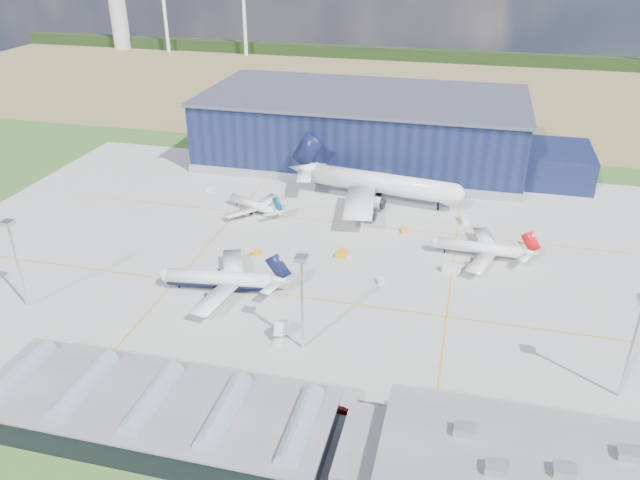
{
  "coord_description": "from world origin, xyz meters",
  "views": [
    {
      "loc": [
        40.79,
        -137.69,
        83.61
      ],
      "look_at": [
        3.99,
        9.64,
        6.43
      ],
      "focal_mm": 35.0,
      "sensor_mm": 36.0,
      "label": 1
    }
  ],
  "objects_px": {
    "car_b": "(214,388)",
    "gse_tug_a": "(342,254)",
    "gse_tug_c": "(404,230)",
    "airliner_navy": "(219,271)",
    "ops_building": "(523,475)",
    "gse_van_c": "(396,410)",
    "car_a": "(342,410)",
    "airliner_widebody": "(382,173)",
    "light_mast_west": "(14,250)",
    "light_mast_center": "(302,288)",
    "gse_van_b": "(464,219)",
    "airliner_regional": "(253,201)",
    "gse_van_a": "(452,268)",
    "light_mast_east": "(636,332)",
    "gse_tug_b": "(256,253)",
    "airliner_red": "(480,242)",
    "gse_cart_a": "(380,281)",
    "hangar": "(370,131)",
    "gse_cart_b": "(211,189)",
    "airstair": "(282,331)"
  },
  "relations": [
    {
      "from": "airliner_navy",
      "to": "gse_cart_a",
      "type": "relative_size",
      "value": 13.32
    },
    {
      "from": "gse_van_a",
      "to": "gse_van_b",
      "type": "distance_m",
      "value": 32.75
    },
    {
      "from": "airliner_widebody",
      "to": "car_a",
      "type": "distance_m",
      "value": 103.82
    },
    {
      "from": "airliner_widebody",
      "to": "gse_cart_b",
      "type": "relative_size",
      "value": 18.51
    },
    {
      "from": "airliner_regional",
      "to": "hangar",
      "type": "bearing_deg",
      "value": -91.1
    },
    {
      "from": "airliner_navy",
      "to": "airliner_red",
      "type": "distance_m",
      "value": 71.98
    },
    {
      "from": "hangar",
      "to": "airliner_widebody",
      "type": "bearing_deg",
      "value": -74.51
    },
    {
      "from": "light_mast_west",
      "to": "gse_cart_b",
      "type": "relative_size",
      "value": 6.86
    },
    {
      "from": "hangar",
      "to": "gse_tug_a",
      "type": "distance_m",
      "value": 82.09
    },
    {
      "from": "gse_van_a",
      "to": "gse_cart_a",
      "type": "distance_m",
      "value": 20.47
    },
    {
      "from": "car_a",
      "to": "gse_van_c",
      "type": "bearing_deg",
      "value": -78.41
    },
    {
      "from": "gse_tug_a",
      "to": "gse_tug_b",
      "type": "xyz_separation_m",
      "value": [
        -23.6,
        -5.06,
        -0.24
      ]
    },
    {
      "from": "ops_building",
      "to": "airliner_navy",
      "type": "height_order",
      "value": "airliner_navy"
    },
    {
      "from": "ops_building",
      "to": "gse_cart_b",
      "type": "relative_size",
      "value": 13.72
    },
    {
      "from": "light_mast_center",
      "to": "gse_van_c",
      "type": "xyz_separation_m",
      "value": [
        22.71,
        -16.0,
        -14.32
      ]
    },
    {
      "from": "light_mast_east",
      "to": "gse_tug_b",
      "type": "height_order",
      "value": "light_mast_east"
    },
    {
      "from": "car_b",
      "to": "gse_tug_a",
      "type": "bearing_deg",
      "value": 4.77
    },
    {
      "from": "airliner_regional",
      "to": "gse_tug_c",
      "type": "relative_size",
      "value": 8.64
    },
    {
      "from": "airliner_navy",
      "to": "ops_building",
      "type": "bearing_deg",
      "value": 139.31
    },
    {
      "from": "airliner_widebody",
      "to": "car_a",
      "type": "xyz_separation_m",
      "value": [
        8.91,
        -103.0,
        -9.47
      ]
    },
    {
      "from": "airliner_red",
      "to": "gse_tug_a",
      "type": "xyz_separation_m",
      "value": [
        -37.31,
        -8.32,
        -4.09
      ]
    },
    {
      "from": "light_mast_west",
      "to": "light_mast_center",
      "type": "bearing_deg",
      "value": 0.0
    },
    {
      "from": "airliner_widebody",
      "to": "airliner_regional",
      "type": "height_order",
      "value": "airliner_widebody"
    },
    {
      "from": "airliner_widebody",
      "to": "gse_tug_a",
      "type": "relative_size",
      "value": 15.86
    },
    {
      "from": "gse_tug_c",
      "to": "car_a",
      "type": "height_order",
      "value": "car_a"
    },
    {
      "from": "hangar",
      "to": "gse_van_b",
      "type": "distance_m",
      "value": 64.33
    },
    {
      "from": "hangar",
      "to": "light_mast_center",
      "type": "xyz_separation_m",
      "value": [
        7.19,
        -124.8,
        3.82
      ]
    },
    {
      "from": "ops_building",
      "to": "gse_cart_a",
      "type": "bearing_deg",
      "value": 117.96
    },
    {
      "from": "gse_van_c",
      "to": "car_a",
      "type": "relative_size",
      "value": 1.21
    },
    {
      "from": "hangar",
      "to": "airstair",
      "type": "relative_size",
      "value": 29.14
    },
    {
      "from": "airliner_navy",
      "to": "gse_van_b",
      "type": "bearing_deg",
      "value": -142.87
    },
    {
      "from": "airliner_red",
      "to": "gse_cart_a",
      "type": "height_order",
      "value": "airliner_red"
    },
    {
      "from": "gse_van_a",
      "to": "gse_tug_c",
      "type": "relative_size",
      "value": 1.74
    },
    {
      "from": "airliner_widebody",
      "to": "gse_tug_c",
      "type": "height_order",
      "value": "airliner_widebody"
    },
    {
      "from": "gse_tug_a",
      "to": "gse_van_b",
      "type": "xyz_separation_m",
      "value": [
        32.52,
        31.08,
        0.2
      ]
    },
    {
      "from": "light_mast_east",
      "to": "airliner_red",
      "type": "xyz_separation_m",
      "value": [
        -28.39,
        52.0,
        -10.52
      ]
    },
    {
      "from": "airliner_widebody",
      "to": "gse_tug_b",
      "type": "distance_m",
      "value": 55.08
    },
    {
      "from": "gse_cart_b",
      "to": "light_mast_center",
      "type": "bearing_deg",
      "value": -140.08
    },
    {
      "from": "light_mast_west",
      "to": "car_a",
      "type": "relative_size",
      "value": 6.05
    },
    {
      "from": "gse_van_a",
      "to": "gse_van_c",
      "type": "distance_m",
      "value": 58.52
    },
    {
      "from": "light_mast_west",
      "to": "gse_van_b",
      "type": "height_order",
      "value": "light_mast_west"
    },
    {
      "from": "gse_tug_c",
      "to": "car_b",
      "type": "height_order",
      "value": "gse_tug_c"
    },
    {
      "from": "airstair",
      "to": "car_a",
      "type": "xyz_separation_m",
      "value": [
        18.44,
        -20.62,
        -0.94
      ]
    },
    {
      "from": "gse_van_a",
      "to": "light_mast_east",
      "type": "bearing_deg",
      "value": -133.75
    },
    {
      "from": "ops_building",
      "to": "gse_van_b",
      "type": "bearing_deg",
      "value": 97.17
    },
    {
      "from": "gse_tug_c",
      "to": "car_b",
      "type": "bearing_deg",
      "value": -119.6
    },
    {
      "from": "gse_tug_c",
      "to": "gse_van_c",
      "type": "distance_m",
      "value": 79.86
    },
    {
      "from": "ops_building",
      "to": "airliner_red",
      "type": "bearing_deg",
      "value": 95.84
    },
    {
      "from": "light_mast_east",
      "to": "gse_van_c",
      "type": "distance_m",
      "value": 47.43
    },
    {
      "from": "airliner_navy",
      "to": "car_b",
      "type": "distance_m",
      "value": 38.71
    }
  ]
}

